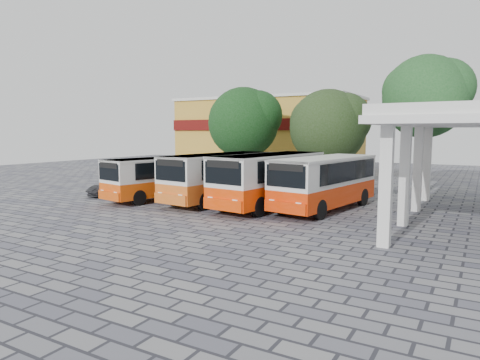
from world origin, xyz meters
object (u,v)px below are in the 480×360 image
Objects in this scene: bus_far_left at (160,175)px; bus_far_right at (325,179)px; bus_centre_left at (219,174)px; parked_car at (116,188)px; bus_centre_right at (270,177)px.

bus_far_right is at bearing 20.02° from bus_far_left.
bus_centre_left is (4.02, 0.89, 0.18)m from bus_far_left.
bus_far_left is 0.92× the size of bus_far_right.
bus_centre_left reaches higher than parked_car.
bus_centre_right is 3.21m from bus_far_right.
bus_far_left is 4.12m from bus_centre_left.
bus_far_right is at bearing 12.89° from bus_centre_left.
bus_far_left is at bearing 30.62° from parked_car.
bus_centre_left is at bearing -165.00° from bus_far_right.
bus_far_right is (10.70, 1.62, 0.15)m from bus_far_left.
bus_centre_left is 3.58m from bus_centre_right.
bus_centre_right is at bearing -156.64° from bus_far_right.
bus_centre_right is 2.22× the size of parked_car.
bus_far_right is at bearing 21.68° from bus_centre_right.
bus_far_left is 0.91× the size of bus_centre_left.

